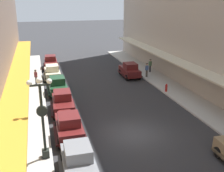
# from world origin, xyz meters

# --- Properties ---
(ground_plane) EXTENTS (200.00, 200.00, 0.00)m
(ground_plane) POSITION_xyz_m (0.00, 0.00, 0.00)
(ground_plane) COLOR #2D2D30
(sidewalk_left) EXTENTS (3.00, 60.00, 0.15)m
(sidewalk_left) POSITION_xyz_m (-7.50, 0.00, 0.07)
(sidewalk_left) COLOR #B7B5AD
(sidewalk_left) RESTS_ON ground
(sidewalk_right) EXTENTS (3.00, 60.00, 0.15)m
(sidewalk_right) POSITION_xyz_m (7.50, 0.00, 0.07)
(sidewalk_right) COLOR #B7B5AD
(sidewalk_right) RESTS_ON ground
(parked_car_0) EXTENTS (2.16, 4.27, 1.84)m
(parked_car_0) POSITION_xyz_m (4.61, 14.06, 0.94)
(parked_car_0) COLOR #591919
(parked_car_0) RESTS_ON ground
(parked_car_2) EXTENTS (2.28, 4.31, 1.84)m
(parked_car_2) POSITION_xyz_m (-4.66, 20.94, 0.94)
(parked_car_2) COLOR #591919
(parked_car_2) RESTS_ON ground
(parked_car_3) EXTENTS (2.26, 4.30, 1.84)m
(parked_car_3) POSITION_xyz_m (-4.60, 5.49, 0.94)
(parked_car_3) COLOR #591919
(parked_car_3) RESTS_ON ground
(parked_car_4) EXTENTS (2.19, 4.28, 1.84)m
(parked_car_4) POSITION_xyz_m (-4.69, -3.76, 0.94)
(parked_car_4) COLOR slate
(parked_car_4) RESTS_ON ground
(parked_car_5) EXTENTS (2.18, 4.27, 1.84)m
(parked_car_5) POSITION_xyz_m (-4.79, 15.70, 0.94)
(parked_car_5) COLOR beige
(parked_car_5) RESTS_ON ground
(parked_car_6) EXTENTS (2.22, 4.29, 1.84)m
(parked_car_6) POSITION_xyz_m (-4.64, 10.42, 0.94)
(parked_car_6) COLOR #193D23
(parked_car_6) RESTS_ON ground
(parked_car_7) EXTENTS (2.19, 4.28, 1.84)m
(parked_car_7) POSITION_xyz_m (-4.65, 0.85, 0.94)
(parked_car_7) COLOR #591919
(parked_car_7) RESTS_ON ground
(lamp_post_with_clock) EXTENTS (1.42, 0.44, 5.16)m
(lamp_post_with_clock) POSITION_xyz_m (-6.40, -1.49, 2.99)
(lamp_post_with_clock) COLOR black
(lamp_post_with_clock) RESTS_ON sidewalk_left
(fire_hydrant) EXTENTS (0.24, 0.24, 0.82)m
(fire_hydrant) POSITION_xyz_m (6.35, 7.48, 0.56)
(fire_hydrant) COLOR #B21E19
(fire_hydrant) RESTS_ON sidewalk_right
(pedestrian_0) EXTENTS (0.36, 0.28, 1.67)m
(pedestrian_0) POSITION_xyz_m (6.52, 13.11, 1.01)
(pedestrian_0) COLOR #4C4238
(pedestrian_0) RESTS_ON sidewalk_right
(pedestrian_2) EXTENTS (0.36, 0.28, 1.67)m
(pedestrian_2) POSITION_xyz_m (7.82, 15.07, 1.01)
(pedestrian_2) COLOR #2D2D33
(pedestrian_2) RESTS_ON sidewalk_right
(pedestrian_4) EXTENTS (0.36, 0.28, 1.67)m
(pedestrian_4) POSITION_xyz_m (-6.74, 13.76, 1.01)
(pedestrian_4) COLOR slate
(pedestrian_4) RESTS_ON sidewalk_left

